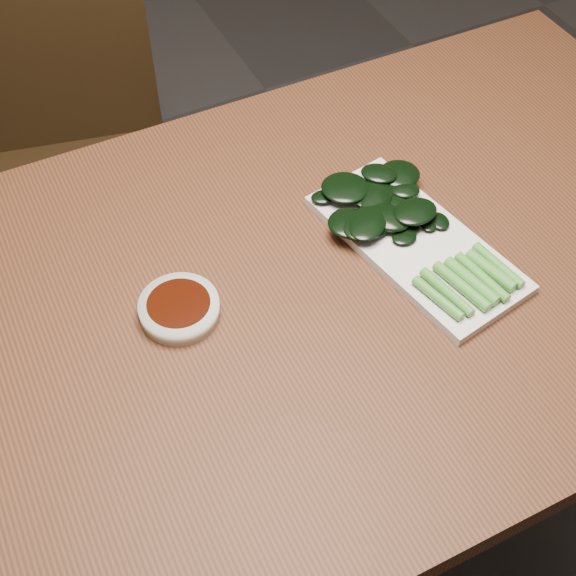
{
  "coord_description": "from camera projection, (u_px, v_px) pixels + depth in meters",
  "views": [
    {
      "loc": [
        -0.32,
        -0.61,
        1.57
      ],
      "look_at": [
        -0.02,
        -0.0,
        0.76
      ],
      "focal_mm": 50.0,
      "sensor_mm": 36.0,
      "label": 1
    }
  ],
  "objects": [
    {
      "name": "sauce_bowl",
      "position": [
        179.0,
        308.0,
        1.03
      ],
      "size": [
        0.1,
        0.1,
        0.03
      ],
      "color": "silver",
      "rests_on": "table"
    },
    {
      "name": "table",
      "position": [
        302.0,
        317.0,
        1.13
      ],
      "size": [
        1.4,
        0.8,
        0.75
      ],
      "color": "#492615",
      "rests_on": "ground"
    },
    {
      "name": "chair_far",
      "position": [
        77.0,
        154.0,
        1.64
      ],
      "size": [
        0.44,
        0.44,
        0.89
      ],
      "rotation": [
        0.0,
        0.0,
        -0.22
      ],
      "color": "black",
      "rests_on": "ground"
    },
    {
      "name": "gai_lan",
      "position": [
        395.0,
        217.0,
        1.12
      ],
      "size": [
        0.19,
        0.31,
        0.03
      ],
      "color": "#499533",
      "rests_on": "serving_plate"
    },
    {
      "name": "ground",
      "position": [
        298.0,
        517.0,
        1.65
      ],
      "size": [
        6.0,
        6.0,
        0.0
      ],
      "primitive_type": "plane",
      "color": "#2C2A2A",
      "rests_on": "ground"
    },
    {
      "name": "serving_plate",
      "position": [
        416.0,
        243.0,
        1.11
      ],
      "size": [
        0.2,
        0.34,
        0.01
      ],
      "rotation": [
        0.0,
        0.0,
        0.18
      ],
      "color": "silver",
      "rests_on": "table"
    }
  ]
}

